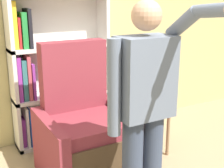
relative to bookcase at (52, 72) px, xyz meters
The scene contains 6 objects.
wall_back 0.58m from the bookcase, 76.95° to the left, with size 8.00×0.11×2.80m.
bookcase is the anchor object (origin of this frame).
armchair 0.93m from the bookcase, 87.15° to the right, with size 0.86×0.81×1.27m.
person_standing 1.68m from the bookcase, 86.12° to the right, with size 0.54×0.78×1.67m.
side_table 1.14m from the bookcase, 44.45° to the right, with size 0.41×0.41×0.65m.
table_lamp 1.10m from the bookcase, 44.45° to the right, with size 0.28×0.28×0.40m.
Camera 1 is at (-1.12, -1.47, 1.69)m, focal length 50.00 mm.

